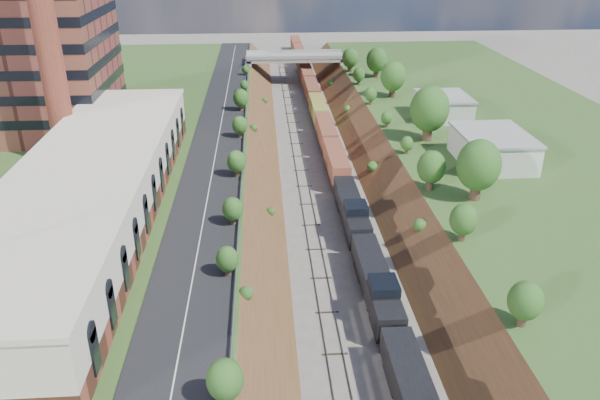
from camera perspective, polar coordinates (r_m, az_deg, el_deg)
The scene contains 16 objects.
platform_left at distance 92.49m, azimuth -18.93°, elevation 2.99°, with size 44.00×180.00×5.00m, color #375B25.
platform_right at distance 98.41m, azimuth 21.44°, elevation 3.89°, with size 44.00×180.00×5.00m, color #375B25.
embankment_left at distance 90.17m, azimuth -5.10°, elevation 2.02°, with size 7.07×180.00×7.07m, color brown.
embankment_right at distance 92.24m, azimuth 8.70°, elevation 2.36°, with size 7.07×180.00×7.07m, color brown.
rail_left_track at distance 90.30m, azimuth 0.23°, elevation 2.22°, with size 1.58×180.00×0.18m, color gray.
rail_right_track at distance 90.80m, azimuth 3.51°, elevation 2.30°, with size 1.58×180.00×0.18m, color gray.
road at distance 88.58m, azimuth -8.14°, elevation 4.94°, with size 8.00×180.00×0.10m, color black.
guardrail at distance 88.00m, azimuth -5.50°, elevation 5.29°, with size 0.10×171.00×0.70m.
commercial_building at distance 69.35m, azimuth -19.81°, elevation 0.98°, with size 14.30×62.30×7.00m.
smokestack at distance 84.33m, azimuth -23.80°, elevation 16.16°, with size 3.20×3.20×40.00m, color brown.
overpass at distance 148.43m, azimuth -0.48°, elevation 13.22°, with size 24.50×8.30×7.40m.
white_building_near at distance 86.30m, azimuth 18.26°, elevation 4.75°, with size 9.00×12.00×4.00m, color silver.
white_building_far at distance 105.91m, azimuth 13.80°, elevation 8.78°, with size 8.00×10.00×3.60m, color silver.
tree_right_large at distance 72.72m, azimuth 17.03°, elevation 3.22°, with size 5.25×5.25×7.61m.
tree_left_crest at distance 51.43m, azimuth -6.91°, elevation -8.10°, with size 2.45×2.45×3.55m.
freight_train at distance 117.28m, azimuth 1.78°, elevation 8.79°, with size 2.71×168.22×4.55m.
Camera 1 is at (-8.56, -23.13, 34.86)m, focal length 35.00 mm.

